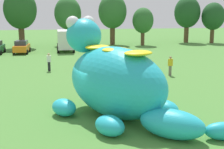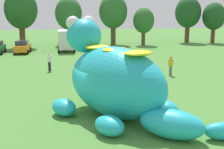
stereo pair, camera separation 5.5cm
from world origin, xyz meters
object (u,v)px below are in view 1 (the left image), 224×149
object	(u,v)px
spectator_mid_field	(49,62)
spectator_by_cars	(170,66)
car_orange	(22,47)
giant_inflatable_creature	(116,81)
spectator_near_inflatable	(105,69)
box_truck	(65,40)

from	to	relation	value
spectator_mid_field	spectator_by_cars	size ratio (longest dim) A/B	1.00
spectator_mid_field	car_orange	bearing A→B (deg)	105.82
giant_inflatable_creature	spectator_near_inflatable	distance (m)	9.28
giant_inflatable_creature	spectator_near_inflatable	bearing A→B (deg)	84.26
giant_inflatable_creature	car_orange	distance (m)	28.21
box_truck	spectator_near_inflatable	xyz separation A→B (m)	(2.63, -19.52, -0.75)
giant_inflatable_creature	spectator_by_cars	bearing A→B (deg)	54.80
giant_inflatable_creature	box_truck	bearing A→B (deg)	93.42
giant_inflatable_creature	spectator_mid_field	distance (m)	14.21
car_orange	spectator_near_inflatable	bearing A→B (deg)	-64.69
spectator_by_cars	box_truck	bearing A→B (deg)	114.01
giant_inflatable_creature	box_truck	size ratio (longest dim) A/B	1.38
car_orange	spectator_mid_field	xyz separation A→B (m)	(3.82, -13.48, -0.01)
car_orange	spectator_near_inflatable	xyz separation A→B (m)	(8.50, -17.98, -0.01)
car_orange	box_truck	size ratio (longest dim) A/B	0.66
box_truck	spectator_mid_field	world-z (taller)	box_truck
car_orange	spectator_by_cars	xyz separation A→B (m)	(14.37, -17.53, -0.01)
giant_inflatable_creature	car_orange	bearing A→B (deg)	105.61
giant_inflatable_creature	spectator_mid_field	size ratio (longest dim) A/B	5.17
car_orange	spectator_by_cars	bearing A→B (deg)	-50.67
spectator_near_inflatable	spectator_by_cars	xyz separation A→B (m)	(5.86, 0.45, 0.00)
car_orange	spectator_near_inflatable	distance (m)	19.89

